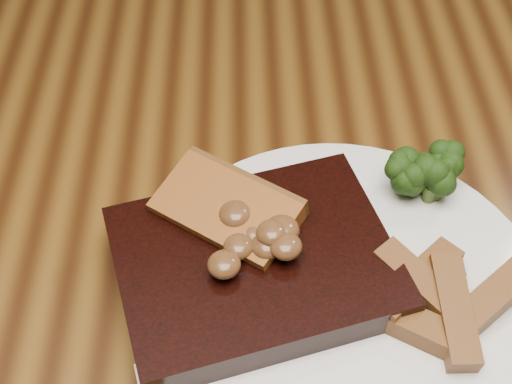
# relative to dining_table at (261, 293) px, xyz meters

# --- Properties ---
(dining_table) EXTENTS (1.60, 0.90, 0.75)m
(dining_table) POSITION_rel_dining_table_xyz_m (0.00, 0.00, 0.00)
(dining_table) COLOR #4F320F
(dining_table) RESTS_ON ground
(chair_far) EXTENTS (0.45, 0.45, 0.82)m
(chair_far) POSITION_rel_dining_table_xyz_m (0.01, 0.65, -0.21)
(chair_far) COLOR black
(chair_far) RESTS_ON ground
(plate) EXTENTS (0.31, 0.31, 0.01)m
(plate) POSITION_rel_dining_table_xyz_m (0.05, -0.07, 0.10)
(plate) COLOR silver
(plate) RESTS_ON dining_table
(steak) EXTENTS (0.22, 0.19, 0.03)m
(steak) POSITION_rel_dining_table_xyz_m (-0.01, -0.05, 0.12)
(steak) COLOR black
(steak) RESTS_ON plate
(steak_bone) EXTENTS (0.15, 0.06, 0.02)m
(steak_bone) POSITION_rel_dining_table_xyz_m (-0.01, -0.12, 0.11)
(steak_bone) COLOR #BBAD91
(steak_bone) RESTS_ON plate
(mushroom_pile) EXTENTS (0.07, 0.07, 0.03)m
(mushroom_pile) POSITION_rel_dining_table_xyz_m (0.00, -0.05, 0.15)
(mushroom_pile) COLOR #55351A
(mushroom_pile) RESTS_ON steak
(garlic_bread) EXTENTS (0.11, 0.10, 0.02)m
(garlic_bread) POSITION_rel_dining_table_xyz_m (-0.03, -0.02, 0.12)
(garlic_bread) COLOR brown
(garlic_bread) RESTS_ON plate
(potato_wedges) EXTENTS (0.10, 0.10, 0.02)m
(potato_wedges) POSITION_rel_dining_table_xyz_m (0.11, -0.06, 0.12)
(potato_wedges) COLOR brown
(potato_wedges) RESTS_ON plate
(broccoli_cluster) EXTENTS (0.06, 0.06, 0.04)m
(broccoli_cluster) POSITION_rel_dining_table_xyz_m (0.13, 0.02, 0.12)
(broccoli_cluster) COLOR #1B320B
(broccoli_cluster) RESTS_ON plate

